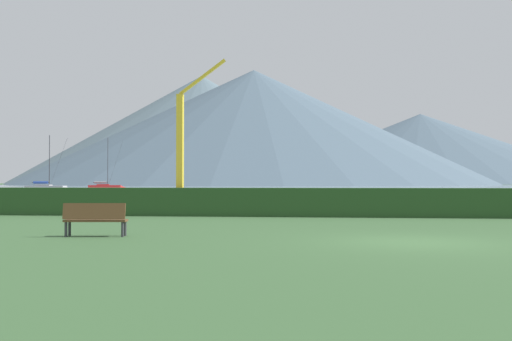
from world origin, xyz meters
TOP-DOWN VIEW (x-y plane):
  - ground_plane at (0.00, 0.00)m, footprint 1000.00×1000.00m
  - harbor_water at (0.00, 137.00)m, footprint 320.00×246.00m
  - hedge_line at (0.00, 11.00)m, footprint 80.00×1.20m
  - sailboat_slip_4 at (-44.75, 71.26)m, footprint 6.91×2.54m
  - sailboat_slip_6 at (-42.30, 89.56)m, footprint 6.86×3.39m
  - park_bench_near_path at (-8.79, 0.59)m, footprint 1.79×0.68m
  - dock_crane at (-19.88, 56.47)m, footprint 6.78×2.00m
  - distant_hill_west_ridge at (-40.16, 306.99)m, footprint 254.06×254.06m
  - distant_hill_central_peak at (-83.26, 373.06)m, footprint 246.25×246.25m
  - distant_hill_east_ridge at (66.30, 411.37)m, footprint 250.39×250.39m

SIDE VIEW (x-z plane):
  - ground_plane at x=0.00m, z-range 0.00..0.00m
  - harbor_water at x=0.00m, z-range 0.00..0.00m
  - park_bench_near_path at x=-8.79m, z-range 0.06..1.01m
  - sailboat_slip_4 at x=-44.75m, z-range -3.79..4.93m
  - sailboat_slip_6 at x=-42.30m, z-range -4.28..5.43m
  - hedge_line at x=0.00m, z-range 0.00..1.27m
  - dock_crane at x=-19.88m, z-range -2.85..13.95m
  - distant_hill_east_ridge at x=66.30m, z-range 0.00..49.48m
  - distant_hill_west_ridge at x=-40.16m, z-range 0.00..63.27m
  - distant_hill_central_peak at x=-83.26m, z-range 0.00..72.72m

